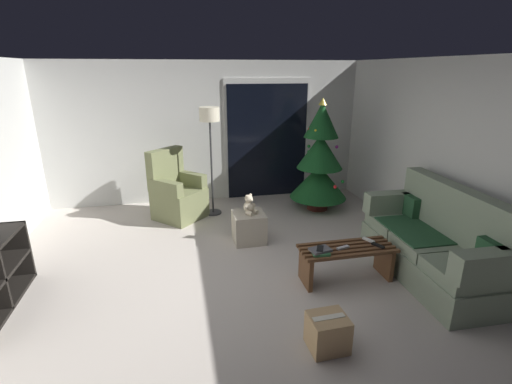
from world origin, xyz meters
The scene contains 18 objects.
ground_plane centered at (0.00, 0.00, 0.00)m, with size 7.00×7.00×0.00m, color #BCB2A8.
wall_back centered at (0.00, 3.06, 1.25)m, with size 5.72×0.12×2.50m, color silver.
wall_right centered at (2.86, 0.00, 1.25)m, with size 0.12×6.00×2.50m, color silver.
patio_door_frame centered at (1.11, 2.99, 1.10)m, with size 1.60×0.02×2.20m, color silver.
patio_door_glass centered at (1.11, 2.97, 1.05)m, with size 1.50×0.02×2.10m, color black.
couch centered at (2.32, -0.32, 0.40)m, with size 0.84×1.96×1.08m.
coffee_table centered at (1.28, -0.20, 0.28)m, with size 1.10×0.40×0.42m.
remote_silver centered at (1.21, -0.22, 0.43)m, with size 0.04×0.16×0.02m, color #ADADB2.
remote_black centered at (1.62, -0.25, 0.43)m, with size 0.04×0.16×0.02m, color black.
remote_white centered at (1.59, -0.10, 0.43)m, with size 0.04×0.16×0.02m, color silver.
book_stack centered at (0.92, -0.27, 0.45)m, with size 0.25×0.21×0.06m.
cell_phone centered at (0.91, -0.28, 0.48)m, with size 0.07×0.14×0.01m, color black.
christmas_tree centered at (1.80, 2.05, 0.85)m, with size 0.98×0.98×1.92m.
armchair centered at (-0.61, 2.18, 0.40)m, with size 0.97×0.97×1.13m.
floor_lamp centered at (-0.02, 2.23, 1.51)m, with size 0.32×0.32×1.78m.
ottoman centered at (0.37, 1.05, 0.21)m, with size 0.44×0.44×0.42m, color #B2A893.
teddy_bear_cream centered at (0.38, 1.04, 0.54)m, with size 0.21×0.22×0.29m.
cardboard_box_taped_mid_floor centered at (0.63, -1.21, 0.16)m, with size 0.34×0.31×0.32m.
Camera 1 is at (-0.55, -3.70, 2.35)m, focal length 25.97 mm.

